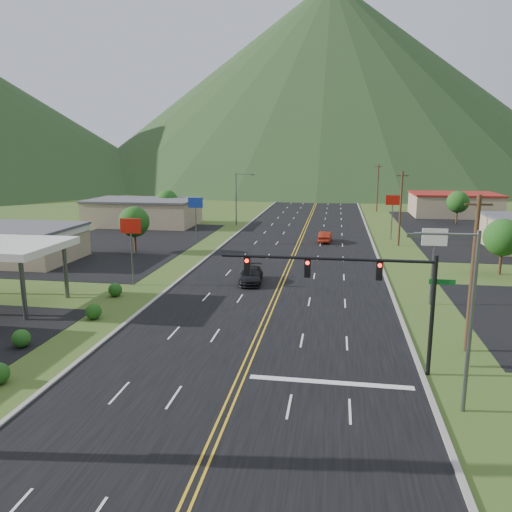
# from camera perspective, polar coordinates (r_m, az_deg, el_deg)

# --- Properties ---
(traffic_signal) EXTENTS (13.10, 0.43, 7.00)m
(traffic_signal) POSITION_cam_1_polar(r_m,az_deg,el_deg) (28.78, 11.83, -2.90)
(traffic_signal) COLOR black
(traffic_signal) RESTS_ON ground
(streetlight_east) EXTENTS (3.28, 0.25, 9.00)m
(streetlight_east) POSITION_cam_1_polar(r_m,az_deg,el_deg) (25.69, 22.77, -5.73)
(streetlight_east) COLOR #59595E
(streetlight_east) RESTS_ON ground
(streetlight_west) EXTENTS (3.28, 0.25, 9.00)m
(streetlight_west) POSITION_cam_1_polar(r_m,az_deg,el_deg) (85.79, -2.09, 6.93)
(streetlight_west) COLOR #59595E
(streetlight_west) RESTS_ON ground
(building_west_mid) EXTENTS (14.40, 10.40, 4.10)m
(building_west_mid) POSITION_cam_1_polar(r_m,az_deg,el_deg) (64.51, -26.00, 1.49)
(building_west_mid) COLOR tan
(building_west_mid) RESTS_ON ground
(building_west_far) EXTENTS (18.40, 11.40, 4.50)m
(building_west_far) POSITION_cam_1_polar(r_m,az_deg,el_deg) (88.83, -12.75, 4.92)
(building_west_far) COLOR tan
(building_west_far) RESTS_ON ground
(building_east_far) EXTENTS (16.40, 12.40, 4.50)m
(building_east_far) POSITION_cam_1_polar(r_m,az_deg,el_deg) (106.84, 21.66, 5.50)
(building_east_far) COLOR tan
(building_east_far) RESTS_ON ground
(pole_sign_west_a) EXTENTS (2.00, 0.18, 6.40)m
(pole_sign_west_a) POSITION_cam_1_polar(r_m,az_deg,el_deg) (48.35, -14.11, 2.60)
(pole_sign_west_a) COLOR #59595E
(pole_sign_west_a) RESTS_ON ground
(pole_sign_west_b) EXTENTS (2.00, 0.18, 6.40)m
(pole_sign_west_b) POSITION_cam_1_polar(r_m,az_deg,el_deg) (68.92, -6.92, 5.54)
(pole_sign_west_b) COLOR #59595E
(pole_sign_west_b) RESTS_ON ground
(pole_sign_east_a) EXTENTS (2.00, 0.18, 6.40)m
(pole_sign_east_a) POSITION_cam_1_polar(r_m,az_deg,el_deg) (43.23, 19.68, 1.19)
(pole_sign_east_a) COLOR #59595E
(pole_sign_east_a) RESTS_ON ground
(pole_sign_east_b) EXTENTS (2.00, 0.18, 6.40)m
(pole_sign_east_b) POSITION_cam_1_polar(r_m,az_deg,el_deg) (74.63, 15.35, 5.68)
(pole_sign_east_b) COLOR #59595E
(pole_sign_east_b) RESTS_ON ground
(tree_west_a) EXTENTS (3.84, 3.84, 5.82)m
(tree_west_a) POSITION_cam_1_polar(r_m,az_deg,el_deg) (64.50, -13.76, 3.81)
(tree_west_a) COLOR #382314
(tree_west_a) RESTS_ON ground
(tree_west_b) EXTENTS (3.84, 3.84, 5.82)m
(tree_west_b) POSITION_cam_1_polar(r_m,az_deg,el_deg) (91.33, -10.11, 6.24)
(tree_west_b) COLOR #382314
(tree_west_b) RESTS_ON ground
(tree_east_a) EXTENTS (3.84, 3.84, 5.82)m
(tree_east_a) POSITION_cam_1_polar(r_m,az_deg,el_deg) (57.10, 26.38, 1.91)
(tree_east_a) COLOR #382314
(tree_east_a) RESTS_ON ground
(tree_east_b) EXTENTS (3.84, 3.84, 5.82)m
(tree_east_b) POSITION_cam_1_polar(r_m,az_deg,el_deg) (94.59, 22.07, 5.75)
(tree_east_b) COLOR #382314
(tree_east_b) RESTS_ON ground
(utility_pole_a) EXTENTS (1.60, 0.28, 10.00)m
(utility_pole_a) POSITION_cam_1_polar(r_m,az_deg,el_deg) (33.76, 23.50, -1.82)
(utility_pole_a) COLOR #382314
(utility_pole_a) RESTS_ON ground
(utility_pole_b) EXTENTS (1.60, 0.28, 10.00)m
(utility_pole_b) POSITION_cam_1_polar(r_m,az_deg,el_deg) (69.74, 16.19, 5.29)
(utility_pole_b) COLOR #382314
(utility_pole_b) RESTS_ON ground
(utility_pole_c) EXTENTS (1.60, 0.28, 10.00)m
(utility_pole_c) POSITION_cam_1_polar(r_m,az_deg,el_deg) (109.41, 13.73, 7.64)
(utility_pole_c) COLOR #382314
(utility_pole_c) RESTS_ON ground
(utility_pole_d) EXTENTS (1.60, 0.28, 10.00)m
(utility_pole_d) POSITION_cam_1_polar(r_m,az_deg,el_deg) (149.25, 12.58, 8.73)
(utility_pole_d) COLOR #382314
(utility_pole_d) RESTS_ON ground
(mountain_n) EXTENTS (220.00, 220.00, 85.00)m
(mountain_n) POSITION_cam_1_polar(r_m,az_deg,el_deg) (235.79, 8.35, 19.04)
(mountain_n) COLOR #1B3719
(mountain_n) RESTS_ON ground
(car_dark_mid) EXTENTS (2.52, 5.27, 1.48)m
(car_dark_mid) POSITION_cam_1_polar(r_m,az_deg,el_deg) (48.35, -0.54, -2.26)
(car_dark_mid) COLOR black
(car_dark_mid) RESTS_ON ground
(car_red_far) EXTENTS (1.89, 4.66, 1.50)m
(car_red_far) POSITION_cam_1_polar(r_m,az_deg,el_deg) (70.79, 7.93, 2.16)
(car_red_far) COLOR maroon
(car_red_far) RESTS_ON ground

